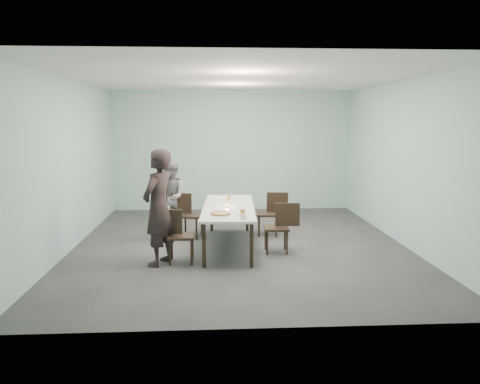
{
  "coord_description": "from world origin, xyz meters",
  "views": [
    {
      "loc": [
        -0.48,
        -8.36,
        2.28
      ],
      "look_at": [
        0.0,
        -0.07,
        1.0
      ],
      "focal_mm": 35.0,
      "sensor_mm": 36.0,
      "label": 1
    }
  ],
  "objects": [
    {
      "name": "chair_far_right",
      "position": [
        0.68,
        0.69,
        0.5
      ],
      "size": [
        0.63,
        0.47,
        0.87
      ],
      "rotation": [
        0.0,
        0.0,
        3.02
      ],
      "color": "black",
      "rests_on": "ground"
    },
    {
      "name": "table",
      "position": [
        -0.21,
        -0.1,
        0.69
      ],
      "size": [
        1.02,
        2.64,
        0.75
      ],
      "rotation": [
        0.0,
        0.0,
        -0.05
      ],
      "color": "white",
      "rests_on": "ground"
    },
    {
      "name": "pizza",
      "position": [
        -0.37,
        -0.88,
        0.77
      ],
      "size": [
        0.34,
        0.34,
        0.04
      ],
      "color": "white",
      "rests_on": "table"
    },
    {
      "name": "ground",
      "position": [
        0.0,
        0.0,
        0.0
      ],
      "size": [
        7.0,
        7.0,
        0.0
      ],
      "primitive_type": "plane",
      "color": "#333335",
      "rests_on": "ground"
    },
    {
      "name": "room_shell",
      "position": [
        0.0,
        0.0,
        2.03
      ],
      "size": [
        6.02,
        7.02,
        3.01
      ],
      "color": "#A2CCC8",
      "rests_on": "ground"
    },
    {
      "name": "menu",
      "position": [
        -0.28,
        0.73,
        0.75
      ],
      "size": [
        0.31,
        0.23,
        0.01
      ],
      "primitive_type": "cube",
      "rotation": [
        0.0,
        0.0,
        -0.05
      ],
      "color": "silver",
      "rests_on": "table"
    },
    {
      "name": "chair_near_left",
      "position": [
        -1.08,
        -1.0,
        0.5
      ],
      "size": [
        0.61,
        0.42,
        0.87
      ],
      "rotation": [
        0.0,
        0.0,
        -0.0
      ],
      "color": "black",
      "rests_on": "ground"
    },
    {
      "name": "diner_far",
      "position": [
        -1.34,
        0.8,
        0.75
      ],
      "size": [
        0.73,
        0.85,
        1.51
      ],
      "primitive_type": "imported",
      "rotation": [
        0.0,
        0.0,
        -1.34
      ],
      "color": "gray",
      "rests_on": "ground"
    },
    {
      "name": "amber_tumbler",
      "position": [
        -0.17,
        0.63,
        0.79
      ],
      "size": [
        0.07,
        0.07,
        0.08
      ],
      "primitive_type": "cylinder",
      "color": "gold",
      "rests_on": "table"
    },
    {
      "name": "diner_near",
      "position": [
        -1.34,
        -1.09,
        0.92
      ],
      "size": [
        0.68,
        0.8,
        1.84
      ],
      "primitive_type": "imported",
      "rotation": [
        0.0,
        0.0,
        -2.01
      ],
      "color": "black",
      "rests_on": "ground"
    },
    {
      "name": "side_plate",
      "position": [
        -0.11,
        -0.77,
        0.76
      ],
      "size": [
        0.18,
        0.18,
        0.01
      ],
      "primitive_type": "cylinder",
      "color": "white",
      "rests_on": "table"
    },
    {
      "name": "chair_far_left",
      "position": [
        -1.0,
        0.66,
        0.5
      ],
      "size": [
        0.65,
        0.52,
        0.87
      ],
      "rotation": [
        0.0,
        0.0,
        -0.28
      ],
      "color": "black",
      "rests_on": "ground"
    },
    {
      "name": "chair_near_right",
      "position": [
        0.68,
        -0.52,
        0.5
      ],
      "size": [
        0.62,
        0.44,
        0.87
      ],
      "rotation": [
        0.0,
        0.0,
        3.1
      ],
      "color": "black",
      "rests_on": "ground"
    },
    {
      "name": "tealight",
      "position": [
        -0.24,
        -0.19,
        0.77
      ],
      "size": [
        0.06,
        0.06,
        0.05
      ],
      "color": "silver",
      "rests_on": "table"
    },
    {
      "name": "water_tumbler",
      "position": [
        -0.01,
        -1.27,
        0.8
      ],
      "size": [
        0.08,
        0.08,
        0.09
      ],
      "primitive_type": "cylinder",
      "color": "silver",
      "rests_on": "table"
    },
    {
      "name": "beer_glass",
      "position": [
        -0.02,
        -1.2,
        0.82
      ],
      "size": [
        0.08,
        0.08,
        0.15
      ],
      "primitive_type": "cylinder",
      "color": "gold",
      "rests_on": "table"
    }
  ]
}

